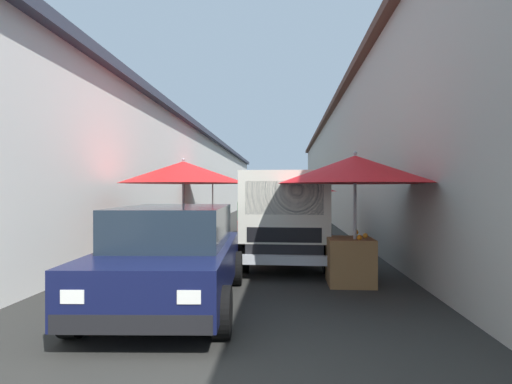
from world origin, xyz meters
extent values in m
plane|color=#282826|center=(13.50, 0.00, 0.00)|extent=(90.00, 90.00, 0.00)
cube|color=silver|center=(15.75, 6.72, 2.23)|extent=(49.50, 7.00, 4.45)
cube|color=#383D4C|center=(15.75, 6.72, 4.57)|extent=(49.80, 7.50, 0.24)
cube|color=#A39E93|center=(15.75, -6.72, 2.82)|extent=(49.50, 7.00, 5.63)
cube|color=#4C3328|center=(15.75, -6.72, 5.75)|extent=(49.80, 7.50, 0.24)
cylinder|color=#9E9EA3|center=(9.66, -1.18, 1.02)|extent=(0.06, 0.06, 2.04)
cone|color=red|center=(9.66, -1.18, 1.85)|extent=(2.47, 2.47, 0.37)
sphere|color=#9E9EA3|center=(9.66, -1.18, 2.08)|extent=(0.07, 0.07, 0.07)
cube|color=brown|center=(9.54, -1.35, 0.37)|extent=(0.91, 0.75, 0.74)
sphere|color=orange|center=(9.52, -1.31, 0.79)|extent=(0.09, 0.09, 0.09)
sphere|color=orange|center=(9.35, -1.37, 0.79)|extent=(0.09, 0.09, 0.09)
sphere|color=orange|center=(9.45, -1.34, 0.79)|extent=(0.09, 0.09, 0.09)
sphere|color=orange|center=(9.62, -1.61, 0.79)|extent=(0.09, 0.09, 0.09)
cylinder|color=#9E9EA3|center=(6.13, 1.48, 1.18)|extent=(0.06, 0.06, 2.36)
cone|color=red|center=(6.13, 1.48, 2.11)|extent=(2.88, 2.88, 0.50)
sphere|color=#9E9EA3|center=(6.13, 1.48, 2.40)|extent=(0.07, 0.07, 0.07)
cube|color=olive|center=(5.97, 1.47, 0.39)|extent=(0.98, 0.59, 0.78)
sphere|color=orange|center=(5.91, 1.37, 0.88)|extent=(0.09, 0.09, 0.09)
sphere|color=orange|center=(5.93, 1.58, 0.82)|extent=(0.09, 0.09, 0.09)
sphere|color=orange|center=(5.70, 1.56, 0.82)|extent=(0.09, 0.09, 0.09)
cylinder|color=#9E9EA3|center=(4.26, -2.06, 1.16)|extent=(0.06, 0.06, 2.31)
cone|color=red|center=(4.26, -2.06, 2.06)|extent=(2.73, 2.73, 0.49)
sphere|color=#9E9EA3|center=(4.26, -2.06, 2.35)|extent=(0.07, 0.07, 0.07)
cube|color=olive|center=(4.41, -2.00, 0.42)|extent=(0.85, 0.80, 0.84)
sphere|color=orange|center=(4.44, -2.27, 0.88)|extent=(0.09, 0.09, 0.09)
sphere|color=orange|center=(4.13, -2.11, 0.88)|extent=(0.09, 0.09, 0.09)
sphere|color=orange|center=(4.48, -2.11, 0.93)|extent=(0.09, 0.09, 0.09)
cylinder|color=#9E9EA3|center=(13.54, 2.12, 1.14)|extent=(0.06, 0.06, 2.28)
cone|color=red|center=(13.54, 2.12, 2.13)|extent=(2.54, 2.54, 0.31)
sphere|color=#9E9EA3|center=(13.54, 2.12, 2.32)|extent=(0.07, 0.07, 0.07)
cube|color=olive|center=(13.61, 1.90, 0.35)|extent=(0.89, 0.57, 0.71)
sphere|color=orange|center=(13.72, 1.82, 0.75)|extent=(0.09, 0.09, 0.09)
sphere|color=orange|center=(13.76, 2.03, 0.75)|extent=(0.09, 0.09, 0.09)
sphere|color=orange|center=(13.65, 1.91, 0.75)|extent=(0.09, 0.09, 0.09)
cube|color=#0F1438|center=(2.86, 0.83, 0.57)|extent=(3.99, 1.95, 0.64)
cube|color=#19232D|center=(3.01, 0.83, 1.17)|extent=(2.43, 1.65, 0.56)
cube|color=black|center=(0.95, 0.71, 0.35)|extent=(0.20, 1.65, 0.20)
cube|color=silver|center=(0.96, 0.13, 0.63)|extent=(0.07, 0.24, 0.14)
cube|color=silver|center=(0.90, 1.30, 0.63)|extent=(0.07, 0.24, 0.14)
cylinder|color=black|center=(1.58, -0.11, 0.30)|extent=(0.61, 0.24, 0.60)
cylinder|color=black|center=(1.48, 1.61, 0.30)|extent=(0.61, 0.24, 0.60)
cylinder|color=black|center=(4.23, 0.05, 0.30)|extent=(0.61, 0.24, 0.60)
cylinder|color=black|center=(4.13, 1.76, 0.30)|extent=(0.61, 0.24, 0.60)
cube|color=black|center=(7.02, -0.88, 0.50)|extent=(4.84, 1.60, 0.36)
cube|color=beige|center=(5.39, -0.83, 1.38)|extent=(1.58, 1.79, 1.40)
cube|color=#19232D|center=(4.65, -0.81, 1.55)|extent=(0.10, 1.47, 0.63)
cube|color=#19232D|center=(5.39, -0.83, 1.55)|extent=(1.09, 1.80, 0.45)
cube|color=black|center=(4.64, -0.81, 0.86)|extent=(0.10, 1.40, 0.28)
cube|color=silver|center=(4.56, -0.81, 0.40)|extent=(0.17, 1.75, 0.18)
cube|color=gray|center=(7.81, -1.72, 0.93)|extent=(3.16, 0.15, 0.50)
cube|color=gray|center=(7.86, -0.08, 0.93)|extent=(3.16, 0.15, 0.50)
cube|color=gray|center=(9.39, -0.94, 0.93)|extent=(0.11, 1.65, 0.50)
cylinder|color=black|center=(5.36, -1.71, 0.36)|extent=(0.73, 0.24, 0.72)
cylinder|color=black|center=(5.41, 0.04, 0.36)|extent=(0.73, 0.24, 0.72)
cylinder|color=black|center=(8.44, -1.79, 0.36)|extent=(0.73, 0.24, 0.72)
cylinder|color=black|center=(8.48, -0.04, 0.36)|extent=(0.73, 0.24, 0.72)
cylinder|color=#232328|center=(10.45, 0.56, 0.37)|extent=(0.14, 0.14, 0.75)
cylinder|color=#232328|center=(10.56, 0.45, 0.37)|extent=(0.14, 0.14, 0.75)
cube|color=#4C8C59|center=(10.50, 0.51, 1.03)|extent=(0.45, 0.45, 0.56)
sphere|color=tan|center=(10.50, 0.51, 1.41)|extent=(0.21, 0.21, 0.21)
cylinder|color=#4C8C59|center=(10.31, 0.69, 1.05)|extent=(0.08, 0.08, 0.50)
cylinder|color=#4C8C59|center=(10.69, 0.32, 1.05)|extent=(0.08, 0.08, 0.50)
cylinder|color=red|center=(13.45, 0.96, 0.42)|extent=(0.30, 0.30, 0.03)
cylinder|color=red|center=(13.56, 0.96, 0.21)|extent=(0.04, 0.04, 0.42)
cylinder|color=red|center=(13.45, 1.07, 0.21)|extent=(0.04, 0.04, 0.42)
cylinder|color=red|center=(13.34, 0.96, 0.21)|extent=(0.04, 0.04, 0.42)
cylinder|color=red|center=(13.45, 0.85, 0.21)|extent=(0.04, 0.04, 0.42)
camera|label=1|loc=(-3.10, -0.83, 1.70)|focal=28.94mm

